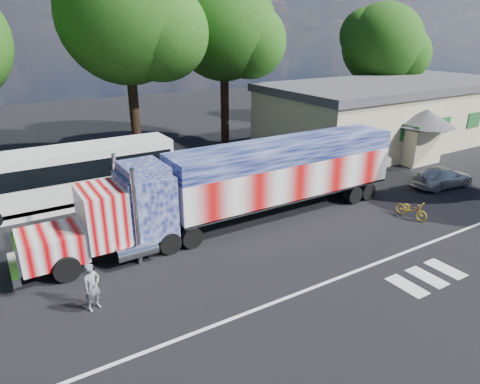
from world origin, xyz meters
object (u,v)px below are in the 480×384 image
parked_car (442,177)px  semi_truck (246,182)px  tree_far_ne (384,45)px  tree_n_mid (129,15)px  bicycle (412,209)px  coach_bus (72,176)px  woman (92,287)px  tree_ne_a (226,28)px

parked_car → semi_truck: bearing=87.5°
tree_far_ne → tree_n_mid: size_ratio=0.79×
bicycle → tree_n_mid: size_ratio=0.12×
coach_bus → parked_car: coach_bus is taller
woman → tree_ne_a: (15.82, 18.22, 8.44)m
semi_truck → parked_car: (13.28, -1.97, -1.54)m
semi_truck → tree_n_mid: bearing=93.5°
tree_far_ne → woman: bearing=-152.8°
tree_n_mid → tree_ne_a: 8.29m
tree_ne_a → parked_car: bearing=-70.5°
tree_far_ne → tree_ne_a: 17.25m
semi_truck → coach_bus: bearing=134.7°
woman → tree_n_mid: 20.90m
tree_far_ne → tree_n_mid: tree_n_mid is taller
woman → tree_far_ne: 37.69m
tree_n_mid → tree_ne_a: tree_n_mid is taller
tree_ne_a → tree_n_mid: bearing=-172.4°
woman → coach_bus: bearing=57.0°
semi_truck → tree_far_ne: 28.51m
coach_bus → parked_car: (20.23, -8.98, -1.06)m
semi_truck → bicycle: bearing=-28.4°
coach_bus → bicycle: 18.39m
woman → tree_far_ne: size_ratio=0.15×
semi_truck → woman: bearing=-158.0°
semi_truck → bicycle: semi_truck is taller
bicycle → tree_far_ne: bearing=39.6°
parked_car → bicycle: 6.04m
woman → tree_n_mid: tree_n_mid is taller
woman → bicycle: (16.12, -0.69, -0.43)m
semi_truck → tree_far_ne: tree_far_ne is taller
parked_car → woman: woman is taller
woman → tree_n_mid: bearing=41.3°
bicycle → tree_ne_a: size_ratio=0.13×
woman → parked_car: bearing=-20.8°
semi_truck → tree_far_ne: bearing=28.9°
woman → tree_far_ne: tree_far_ne is taller
coach_bus → tree_ne_a: size_ratio=0.82×
bicycle → tree_far_ne: 25.45m
bicycle → tree_n_mid: (-8.48, 17.81, 9.66)m
semi_truck → coach_bus: 9.89m
parked_car → tree_far_ne: (11.20, 15.47, 7.16)m
woman → tree_n_mid: (7.64, 17.12, 9.23)m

